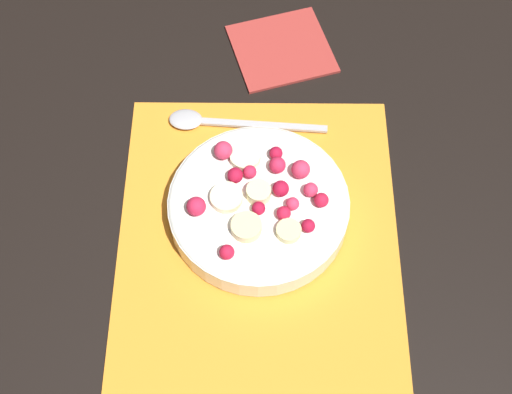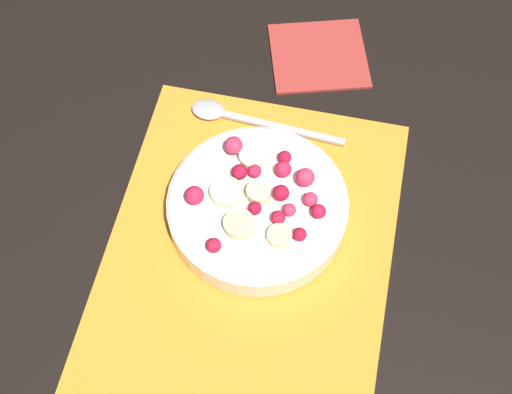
% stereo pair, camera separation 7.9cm
% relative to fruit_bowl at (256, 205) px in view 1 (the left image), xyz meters
% --- Properties ---
extents(ground_plane, '(3.00, 3.00, 0.00)m').
position_rel_fruit_bowl_xyz_m(ground_plane, '(-0.06, -0.00, -0.03)').
color(ground_plane, black).
extents(placemat, '(0.45, 0.32, 0.01)m').
position_rel_fruit_bowl_xyz_m(placemat, '(-0.06, -0.00, -0.02)').
color(placemat, orange).
rests_on(placemat, ground_plane).
extents(fruit_bowl, '(0.20, 0.20, 0.05)m').
position_rel_fruit_bowl_xyz_m(fruit_bowl, '(0.00, 0.00, 0.00)').
color(fruit_bowl, silver).
rests_on(fruit_bowl, placemat).
extents(spoon, '(0.03, 0.20, 0.01)m').
position_rel_fruit_bowl_xyz_m(spoon, '(0.13, 0.05, -0.02)').
color(spoon, '#B2B2B7').
rests_on(spoon, placemat).
extents(napkin, '(0.15, 0.15, 0.01)m').
position_rel_fruit_bowl_xyz_m(napkin, '(0.25, -0.03, -0.02)').
color(napkin, '#A3332D').
rests_on(napkin, ground_plane).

